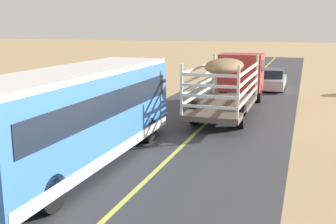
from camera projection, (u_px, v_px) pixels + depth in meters
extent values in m
cube|color=#B2332D|center=(241.00, 72.00, 24.34)|extent=(2.50, 2.20, 2.20)
cube|color=#192333|center=(242.00, 65.00, 24.24)|extent=(2.53, 1.54, 0.70)
cube|color=brown|center=(223.00, 106.00, 19.58)|extent=(2.50, 6.40, 0.24)
cylinder|color=silver|center=(214.00, 73.00, 22.60)|extent=(0.12, 0.12, 2.20)
cylinder|color=silver|center=(257.00, 75.00, 21.84)|extent=(0.12, 0.12, 2.20)
cylinder|color=silver|center=(181.00, 90.00, 16.80)|extent=(0.12, 0.12, 2.20)
cylinder|color=silver|center=(238.00, 93.00, 16.04)|extent=(0.12, 0.12, 2.20)
cube|color=silver|center=(200.00, 94.00, 19.84)|extent=(0.08, 6.30, 0.12)
cube|color=silver|center=(249.00, 96.00, 19.07)|extent=(0.08, 6.30, 0.12)
cube|color=silver|center=(209.00, 107.00, 16.54)|extent=(2.40, 0.08, 0.12)
cube|color=silver|center=(200.00, 85.00, 19.75)|extent=(0.08, 6.30, 0.12)
cube|color=silver|center=(249.00, 87.00, 18.98)|extent=(0.08, 6.30, 0.12)
cube|color=silver|center=(209.00, 97.00, 16.45)|extent=(2.40, 0.08, 0.12)
cube|color=silver|center=(200.00, 76.00, 19.66)|extent=(0.08, 6.30, 0.12)
cube|color=silver|center=(249.00, 78.00, 18.89)|extent=(0.08, 6.30, 0.12)
cube|color=silver|center=(209.00, 86.00, 16.35)|extent=(2.40, 0.08, 0.12)
cube|color=silver|center=(200.00, 67.00, 19.57)|extent=(0.08, 6.30, 0.12)
cube|color=silver|center=(250.00, 69.00, 18.80)|extent=(0.08, 6.30, 0.12)
cube|color=silver|center=(209.00, 75.00, 16.26)|extent=(2.40, 0.08, 0.12)
ellipsoid|color=#8C6B4C|center=(224.00, 66.00, 19.16)|extent=(1.75, 3.84, 0.70)
cylinder|color=black|center=(223.00, 91.00, 24.95)|extent=(0.32, 1.10, 1.10)
cylinder|color=black|center=(258.00, 93.00, 24.25)|extent=(0.32, 1.10, 1.10)
cylinder|color=black|center=(195.00, 113.00, 18.77)|extent=(0.32, 1.10, 1.10)
cylinder|color=black|center=(241.00, 116.00, 18.08)|extent=(0.32, 1.10, 1.10)
cube|color=#3872C6|center=(79.00, 115.00, 12.97)|extent=(2.50, 10.00, 2.70)
cube|color=white|center=(77.00, 71.00, 12.67)|extent=(2.45, 9.80, 0.16)
cube|color=#192333|center=(78.00, 101.00, 12.87)|extent=(2.54, 9.20, 0.80)
cube|color=silver|center=(81.00, 149.00, 13.21)|extent=(2.53, 9.80, 0.36)
cylinder|color=black|center=(99.00, 126.00, 16.58)|extent=(0.30, 1.00, 1.00)
cylinder|color=black|center=(148.00, 130.00, 15.88)|extent=(0.30, 1.00, 1.00)
cylinder|color=black|center=(50.00, 193.00, 9.87)|extent=(0.30, 1.00, 1.00)
cube|color=silver|center=(272.00, 82.00, 29.31)|extent=(1.80, 4.40, 0.70)
cube|color=#192333|center=(273.00, 73.00, 29.27)|extent=(1.53, 2.20, 0.60)
cylinder|color=black|center=(263.00, 82.00, 30.82)|extent=(0.22, 0.66, 0.66)
cylinder|color=black|center=(284.00, 83.00, 30.32)|extent=(0.22, 0.66, 0.66)
cylinder|color=black|center=(259.00, 87.00, 28.38)|extent=(0.22, 0.66, 0.66)
cylinder|color=black|center=(282.00, 88.00, 27.88)|extent=(0.22, 0.66, 0.66)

